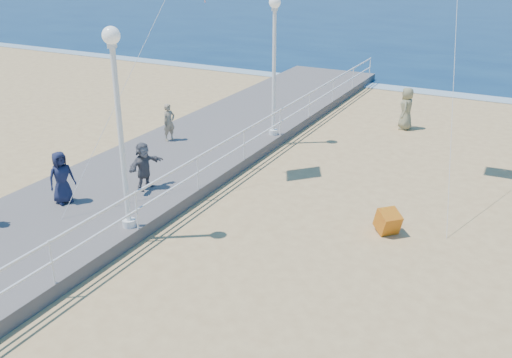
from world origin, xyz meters
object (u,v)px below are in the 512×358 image
at_px(lamp_post_far, 274,53).
at_px(box_kite, 388,224).
at_px(lamp_post_mid, 118,110).
at_px(spectator_6, 169,122).
at_px(beach_walker_c, 406,109).
at_px(spectator_4, 61,177).
at_px(spectator_5, 144,166).

bearing_deg(lamp_post_far, box_kite, -41.27).
xyz_separation_m(lamp_post_mid, box_kite, (6.16, 3.59, -3.36)).
height_order(spectator_6, beach_walker_c, spectator_6).
relative_size(lamp_post_far, spectator_4, 3.36).
height_order(spectator_4, box_kite, spectator_4).
bearing_deg(spectator_6, spectator_5, -136.13).
bearing_deg(lamp_post_mid, beach_walker_c, 72.56).
height_order(spectator_4, beach_walker_c, spectator_4).
distance_m(lamp_post_far, spectator_6, 4.83).
relative_size(lamp_post_mid, spectator_5, 3.53).
bearing_deg(lamp_post_far, spectator_6, -142.38).
bearing_deg(spectator_4, spectator_6, 26.37).
height_order(lamp_post_mid, lamp_post_far, same).
bearing_deg(spectator_5, box_kite, -72.80).
distance_m(lamp_post_far, beach_walker_c, 6.71).
distance_m(lamp_post_mid, lamp_post_far, 9.00).
relative_size(spectator_4, spectator_5, 1.05).
relative_size(lamp_post_mid, spectator_4, 3.36).
height_order(lamp_post_mid, box_kite, lamp_post_mid).
height_order(spectator_4, spectator_6, spectator_4).
bearing_deg(box_kite, spectator_6, 117.57).
relative_size(lamp_post_far, spectator_6, 3.65).
distance_m(spectator_5, spectator_6, 4.67).
xyz_separation_m(lamp_post_mid, lamp_post_far, (0.00, 9.00, 0.00)).
relative_size(spectator_6, beach_walker_c, 0.80).
relative_size(lamp_post_mid, beach_walker_c, 2.91).
height_order(spectator_5, spectator_6, spectator_5).
distance_m(lamp_post_far, box_kite, 8.86).
distance_m(spectator_4, beach_walker_c, 14.81).
bearing_deg(lamp_post_far, spectator_4, -107.42).
bearing_deg(box_kite, lamp_post_mid, 164.90).
relative_size(lamp_post_far, spectator_5, 3.53).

